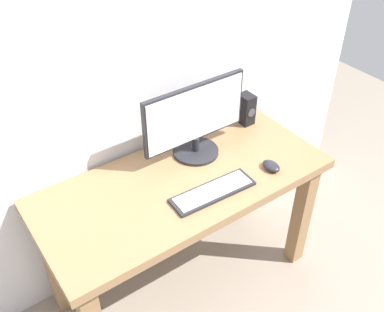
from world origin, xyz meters
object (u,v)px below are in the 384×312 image
object	(u,v)px
desk	(184,200)
mouse	(271,166)
keyboard_primary	(213,192)
monitor	(195,120)
speaker_right	(246,109)

from	to	relation	value
desk	mouse	distance (m)	0.47
mouse	keyboard_primary	bearing A→B (deg)	175.97
desk	mouse	world-z (taller)	mouse
mouse	monitor	bearing A→B (deg)	124.80
desk	keyboard_primary	bearing A→B (deg)	-69.58
monitor	keyboard_primary	size ratio (longest dim) A/B	1.37
keyboard_primary	monitor	bearing A→B (deg)	69.41
monitor	mouse	xyz separation A→B (m)	(0.23, -0.33, -0.18)
keyboard_primary	speaker_right	size ratio (longest dim) A/B	2.38
mouse	speaker_right	distance (m)	0.43
monitor	speaker_right	world-z (taller)	monitor
monitor	mouse	size ratio (longest dim) A/B	5.75
monitor	keyboard_primary	world-z (taller)	monitor
desk	monitor	bearing A→B (deg)	40.29
desk	mouse	bearing A→B (deg)	-24.70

